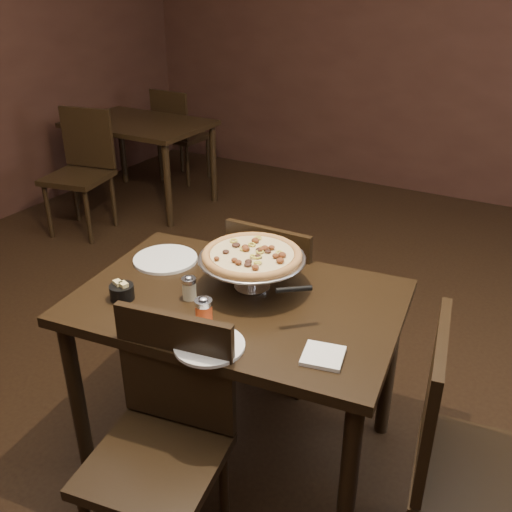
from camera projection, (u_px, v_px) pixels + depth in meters
The scene contains 16 objects.
room at pixel (257, 120), 1.90m from camera, with size 6.04×7.04×2.84m.
dining_table at pixel (238, 320), 2.18m from camera, with size 1.29×0.93×0.75m.
background_table at pixel (140, 133), 4.81m from camera, with size 1.15×0.76×0.72m.
pizza_stand at pixel (252, 256), 2.15m from camera, with size 0.41×0.41×0.17m.
parmesan_shaker at pixel (189, 288), 2.11m from camera, with size 0.06×0.06×0.10m.
pepper_flake_shaker at pixel (204, 311), 1.96m from camera, with size 0.06×0.06×0.11m.
packet_caddy at pixel (122, 291), 2.12m from camera, with size 0.09×0.09×0.07m.
napkin_stack at pixel (323, 356), 1.81m from camera, with size 0.13×0.13×0.01m, color white.
plate_left at pixel (165, 259), 2.41m from camera, with size 0.27×0.27×0.01m, color white.
plate_near at pixel (209, 345), 1.86m from camera, with size 0.23×0.23×0.01m, color white.
serving_spatula at pixel (294, 290), 1.92m from camera, with size 0.16×0.16×0.02m.
chair_far at pixel (279, 296), 2.69m from camera, with size 0.41×0.41×0.87m.
chair_near at pixel (163, 435), 1.87m from camera, with size 0.47×0.47×0.88m.
chair_side at pixel (464, 457), 1.76m from camera, with size 0.50×0.50×0.93m.
bg_chair_far at pixel (178, 132), 5.39m from camera, with size 0.42×0.42×0.88m.
bg_chair_near at pixel (82, 167), 4.35m from camera, with size 0.51×0.51×0.93m.
Camera 1 is at (0.99, -1.64, 1.85)m, focal length 40.00 mm.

